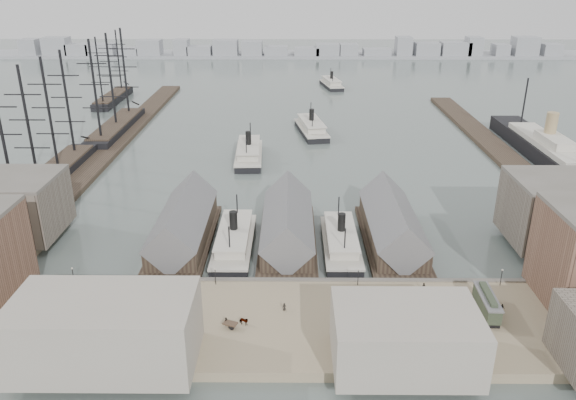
{
  "coord_description": "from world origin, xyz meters",
  "views": [
    {
      "loc": [
        1.05,
        -109.57,
        63.94
      ],
      "look_at": [
        0.0,
        30.0,
        6.0
      ],
      "focal_mm": 35.0,
      "sensor_mm": 36.0,
      "label": 1
    }
  ],
  "objects_px": {
    "horse_cart_center": "(240,322)",
    "horse_cart_right": "(374,313)",
    "tram": "(487,304)",
    "ocean_steamer": "(547,150)",
    "horse_cart_left": "(60,313)",
    "ferry_docked_west": "(234,240)"
  },
  "relations": [
    {
      "from": "ocean_steamer",
      "to": "tram",
      "type": "distance_m",
      "value": 113.22
    },
    {
      "from": "horse_cart_center",
      "to": "horse_cart_right",
      "type": "bearing_deg",
      "value": -61.2
    },
    {
      "from": "horse_cart_left",
      "to": "horse_cart_right",
      "type": "distance_m",
      "value": 60.18
    },
    {
      "from": "ferry_docked_west",
      "to": "ocean_steamer",
      "type": "height_order",
      "value": "ocean_steamer"
    },
    {
      "from": "ferry_docked_west",
      "to": "horse_cart_left",
      "type": "height_order",
      "value": "ferry_docked_west"
    },
    {
      "from": "ferry_docked_west",
      "to": "horse_cart_right",
      "type": "bearing_deg",
      "value": -46.3
    },
    {
      "from": "tram",
      "to": "ferry_docked_west",
      "type": "bearing_deg",
      "value": 151.97
    },
    {
      "from": "ocean_steamer",
      "to": "horse_cart_right",
      "type": "relative_size",
      "value": 18.68
    },
    {
      "from": "ocean_steamer",
      "to": "horse_cart_left",
      "type": "distance_m",
      "value": 169.17
    },
    {
      "from": "tram",
      "to": "horse_cart_right",
      "type": "distance_m",
      "value": 21.84
    },
    {
      "from": "horse_cart_left",
      "to": "horse_cart_right",
      "type": "bearing_deg",
      "value": -51.72
    },
    {
      "from": "ferry_docked_west",
      "to": "horse_cart_right",
      "type": "relative_size",
      "value": 6.43
    },
    {
      "from": "horse_cart_left",
      "to": "horse_cart_right",
      "type": "xyz_separation_m",
      "value": [
        60.17,
        0.55,
        -0.07
      ]
    },
    {
      "from": "ferry_docked_west",
      "to": "horse_cart_right",
      "type": "height_order",
      "value": "ferry_docked_west"
    },
    {
      "from": "ferry_docked_west",
      "to": "ocean_steamer",
      "type": "relative_size",
      "value": 0.34
    },
    {
      "from": "horse_cart_center",
      "to": "horse_cart_right",
      "type": "height_order",
      "value": "horse_cart_center"
    },
    {
      "from": "ocean_steamer",
      "to": "horse_cart_center",
      "type": "bearing_deg",
      "value": -133.92
    },
    {
      "from": "horse_cart_left",
      "to": "horse_cart_right",
      "type": "height_order",
      "value": "horse_cart_left"
    },
    {
      "from": "tram",
      "to": "horse_cart_right",
      "type": "xyz_separation_m",
      "value": [
        -21.78,
        -1.15,
        -1.24
      ]
    },
    {
      "from": "ocean_steamer",
      "to": "horse_cart_right",
      "type": "distance_m",
      "value": 125.88
    },
    {
      "from": "ocean_steamer",
      "to": "horse_cart_center",
      "type": "xyz_separation_m",
      "value": [
        -100.58,
        -104.46,
        -0.89
      ]
    },
    {
      "from": "ocean_steamer",
      "to": "tram",
      "type": "relative_size",
      "value": 7.77
    }
  ]
}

